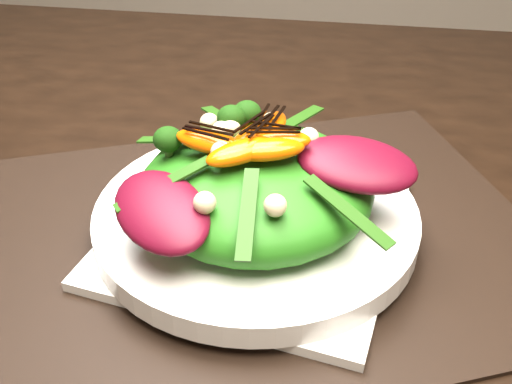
% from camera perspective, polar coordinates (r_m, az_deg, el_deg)
% --- Properties ---
extents(dining_table, '(1.60, 0.90, 0.75)m').
position_cam_1_polar(dining_table, '(0.64, 0.67, 1.61)').
color(dining_table, black).
rests_on(dining_table, floor).
extents(placemat, '(0.59, 0.53, 0.00)m').
position_cam_1_polar(placemat, '(0.52, -0.00, -4.15)').
color(placemat, black).
rests_on(placemat, dining_table).
extents(plate_base, '(0.27, 0.27, 0.01)m').
position_cam_1_polar(plate_base, '(0.52, -0.00, -3.60)').
color(plate_base, silver).
rests_on(plate_base, placemat).
extents(salad_bowl, '(0.33, 0.33, 0.02)m').
position_cam_1_polar(salad_bowl, '(0.51, -0.00, -2.31)').
color(salad_bowl, silver).
rests_on(salad_bowl, plate_base).
extents(lettuce_mound, '(0.25, 0.25, 0.07)m').
position_cam_1_polar(lettuce_mound, '(0.49, -0.00, 0.57)').
color(lettuce_mound, '#276913').
rests_on(lettuce_mound, salad_bowl).
extents(radicchio_leaf, '(0.10, 0.06, 0.02)m').
position_cam_1_polar(radicchio_leaf, '(0.47, 9.63, 2.64)').
color(radicchio_leaf, '#460714').
rests_on(radicchio_leaf, lettuce_mound).
extents(orange_segment, '(0.06, 0.05, 0.02)m').
position_cam_1_polar(orange_segment, '(0.48, 0.47, 5.03)').
color(orange_segment, '#CF4603').
rests_on(orange_segment, lettuce_mound).
extents(broccoli_floret, '(0.03, 0.03, 0.03)m').
position_cam_1_polar(broccoli_floret, '(0.50, -5.26, 6.75)').
color(broccoli_floret, black).
rests_on(broccoli_floret, lettuce_mound).
extents(macadamia_nut, '(0.02, 0.02, 0.02)m').
position_cam_1_polar(macadamia_nut, '(0.44, 1.31, 1.56)').
color(macadamia_nut, beige).
rests_on(macadamia_nut, lettuce_mound).
extents(balsamic_drizzle, '(0.04, 0.03, 0.00)m').
position_cam_1_polar(balsamic_drizzle, '(0.47, 0.47, 5.92)').
color(balsamic_drizzle, black).
rests_on(balsamic_drizzle, orange_segment).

